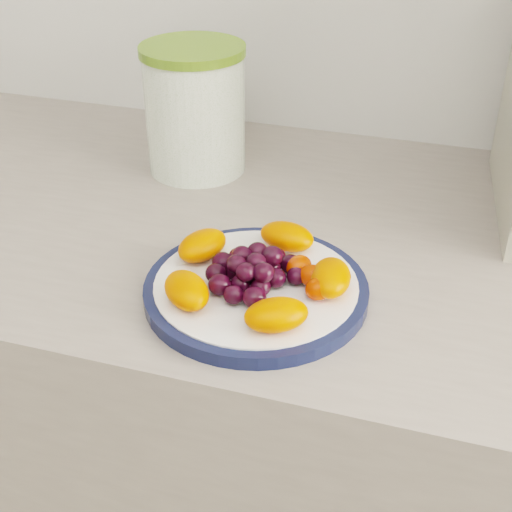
% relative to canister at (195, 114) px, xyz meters
% --- Properties ---
extents(counter, '(3.50, 0.60, 0.90)m').
position_rel_canister_xyz_m(counter, '(0.27, -0.12, -0.53)').
color(counter, gray).
rests_on(counter, floor).
extents(cabinet_face, '(3.48, 0.58, 0.84)m').
position_rel_canister_xyz_m(cabinet_face, '(0.27, -0.12, -0.56)').
color(cabinet_face, '#895F4A').
rests_on(cabinet_face, floor).
extents(plate_rim, '(0.23, 0.23, 0.01)m').
position_rel_canister_xyz_m(plate_rim, '(0.17, -0.27, -0.07)').
color(plate_rim, '#111A3B').
rests_on(plate_rim, counter).
extents(plate_face, '(0.21, 0.21, 0.02)m').
position_rel_canister_xyz_m(plate_face, '(0.17, -0.27, -0.07)').
color(plate_face, white).
rests_on(plate_face, counter).
extents(canister, '(0.14, 0.14, 0.16)m').
position_rel_canister_xyz_m(canister, '(0.00, 0.00, 0.00)').
color(canister, '#3F6A1D').
rests_on(canister, counter).
extents(canister_lid, '(0.15, 0.15, 0.01)m').
position_rel_canister_xyz_m(canister_lid, '(0.00, 0.00, 0.09)').
color(canister_lid, olive).
rests_on(canister_lid, canister).
extents(fruit_plate, '(0.20, 0.20, 0.04)m').
position_rel_canister_xyz_m(fruit_plate, '(0.18, -0.27, -0.05)').
color(fruit_plate, '#F84D00').
rests_on(fruit_plate, plate_face).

